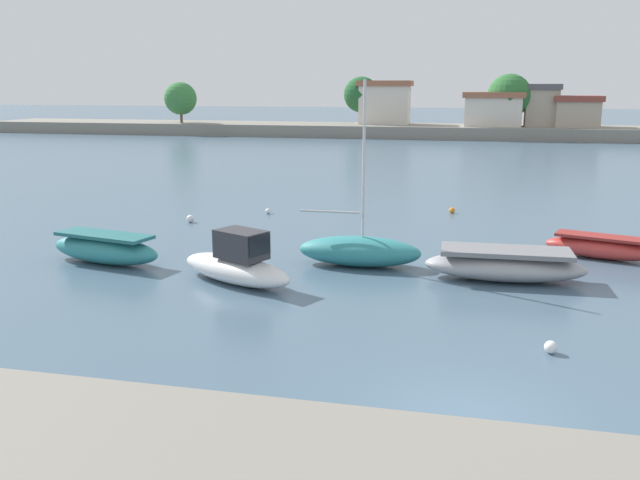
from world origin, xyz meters
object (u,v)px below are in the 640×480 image
(moored_boat_0, at_px, (105,249))
(moored_boat_3, at_px, (505,265))
(moored_boat_1, at_px, (237,264))
(moored_boat_2, at_px, (359,251))
(mooring_buoy_0, at_px, (268,211))
(mooring_buoy_3, at_px, (551,347))
(mooring_buoy_1, at_px, (190,219))
(moored_boat_4, at_px, (601,247))
(mooring_buoy_2, at_px, (452,210))

(moored_boat_0, xyz_separation_m, moored_boat_3, (14.40, 1.01, -0.03))
(moored_boat_1, bearing_deg, moored_boat_3, 41.03)
(moored_boat_2, bearing_deg, mooring_buoy_0, 124.32)
(moored_boat_2, bearing_deg, moored_boat_0, -170.08)
(mooring_buoy_3, bearing_deg, mooring_buoy_0, 127.35)
(moored_boat_2, distance_m, mooring_buoy_1, 11.13)
(moored_boat_2, bearing_deg, moored_boat_1, -140.27)
(mooring_buoy_0, distance_m, mooring_buoy_1, 4.23)
(moored_boat_2, xyz_separation_m, mooring_buoy_0, (-6.32, 9.04, -0.43))
(moored_boat_1, bearing_deg, mooring_buoy_3, 3.34)
(moored_boat_0, distance_m, moored_boat_4, 18.77)
(moored_boat_2, height_order, moored_boat_3, moored_boat_2)
(mooring_buoy_2, height_order, mooring_buoy_3, mooring_buoy_3)
(moored_boat_3, bearing_deg, mooring_buoy_3, -83.93)
(moored_boat_2, distance_m, moored_boat_3, 5.17)
(mooring_buoy_2, bearing_deg, moored_boat_4, -54.38)
(moored_boat_1, height_order, moored_boat_4, moored_boat_1)
(mooring_buoy_3, bearing_deg, moored_boat_2, 130.18)
(moored_boat_1, distance_m, mooring_buoy_0, 12.43)
(moored_boat_2, height_order, moored_boat_4, moored_boat_2)
(moored_boat_0, relative_size, moored_boat_1, 1.02)
(moored_boat_2, height_order, mooring_buoy_0, moored_boat_2)
(moored_boat_1, relative_size, mooring_buoy_2, 15.99)
(mooring_buoy_3, bearing_deg, moored_boat_4, 74.37)
(moored_boat_0, bearing_deg, moored_boat_2, 22.67)
(moored_boat_4, xyz_separation_m, mooring_buoy_0, (-15.16, 5.91, -0.29))
(moored_boat_3, distance_m, moored_boat_4, 5.36)
(moored_boat_0, distance_m, moored_boat_1, 5.82)
(mooring_buoy_2, bearing_deg, mooring_buoy_3, -80.70)
(moored_boat_2, relative_size, mooring_buoy_1, 18.31)
(moored_boat_4, bearing_deg, moored_boat_3, -115.90)
(mooring_buoy_1, xyz_separation_m, mooring_buoy_2, (12.29, 5.27, -0.03))
(moored_boat_3, bearing_deg, mooring_buoy_0, 137.82)
(mooring_buoy_0, bearing_deg, moored_boat_0, -105.38)
(moored_boat_4, bearing_deg, mooring_buoy_3, -87.57)
(moored_boat_4, bearing_deg, moored_boat_2, -142.44)
(moored_boat_0, height_order, mooring_buoy_0, moored_boat_0)
(moored_boat_1, height_order, moored_boat_3, moored_boat_1)
(moored_boat_2, xyz_separation_m, mooring_buoy_3, (5.98, -7.08, -0.41))
(moored_boat_0, distance_m, mooring_buoy_0, 11.18)
(moored_boat_2, bearing_deg, mooring_buoy_1, 146.32)
(moored_boat_0, bearing_deg, mooring_buoy_1, 102.37)
(moored_boat_0, height_order, mooring_buoy_1, moored_boat_0)
(moored_boat_1, height_order, mooring_buoy_1, moored_boat_1)
(moored_boat_1, height_order, mooring_buoy_0, moored_boat_1)
(mooring_buoy_0, relative_size, mooring_buoy_3, 0.86)
(mooring_buoy_2, xyz_separation_m, mooring_buoy_3, (3.02, -18.41, 0.01))
(mooring_buoy_0, height_order, mooring_buoy_1, mooring_buoy_1)
(moored_boat_3, xyz_separation_m, mooring_buoy_0, (-11.44, 9.77, -0.38))
(mooring_buoy_2, distance_m, mooring_buoy_3, 18.65)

